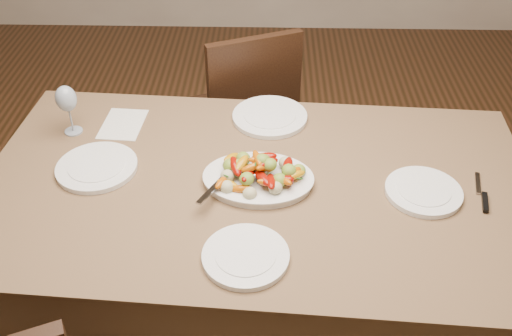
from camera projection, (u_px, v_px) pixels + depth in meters
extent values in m
cube|color=brown|center=(256.00, 261.00, 2.13)|extent=(1.90, 1.15, 0.76)
ellipsoid|color=white|center=(258.00, 180.00, 1.88)|extent=(0.37, 0.28, 0.02)
cylinder|color=white|center=(97.00, 167.00, 1.94)|extent=(0.27, 0.27, 0.02)
cylinder|color=white|center=(423.00, 192.00, 1.84)|extent=(0.25, 0.25, 0.02)
cylinder|color=white|center=(270.00, 117.00, 2.19)|extent=(0.29, 0.29, 0.02)
cylinder|color=white|center=(246.00, 256.00, 1.62)|extent=(0.25, 0.25, 0.02)
cube|color=silver|center=(123.00, 124.00, 2.16)|extent=(0.16, 0.22, 0.00)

